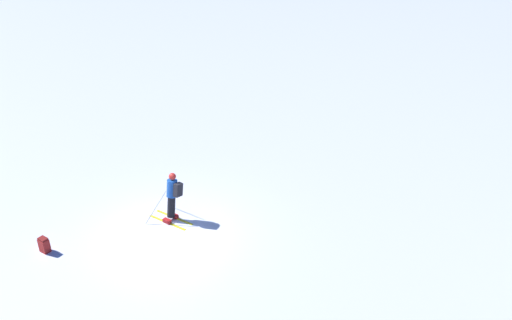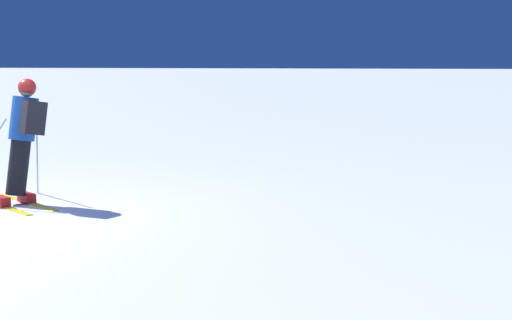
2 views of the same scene
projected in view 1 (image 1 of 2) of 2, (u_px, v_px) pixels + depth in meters
ground_plane at (168, 234)px, 16.06m from camera, size 300.00×300.00×0.00m
skier at (172, 195)px, 16.41m from camera, size 1.48×1.60×1.70m
spare_backpack at (44, 245)px, 15.14m from camera, size 0.35×0.37×0.50m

